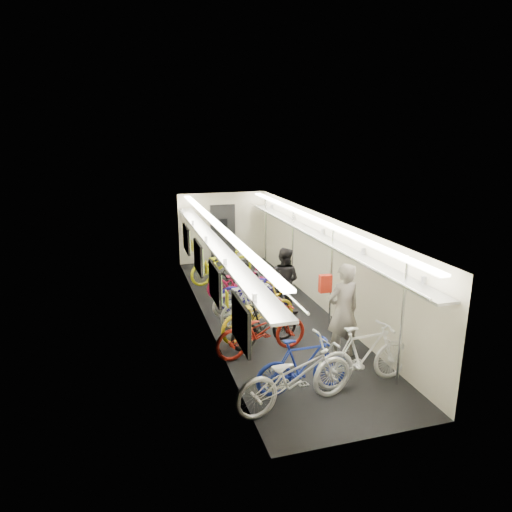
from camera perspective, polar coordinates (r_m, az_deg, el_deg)
train_car_shell at (r=11.47m, az=-1.49°, el=1.58°), size 10.00×10.00×10.00m
bicycle_0 at (r=7.62m, az=4.94°, el=-14.68°), size 2.25×1.14×1.13m
bicycle_1 at (r=8.04m, az=5.90°, el=-13.43°), size 1.70×0.49×1.02m
bicycle_2 at (r=9.27m, az=0.69°, el=-9.24°), size 2.07×1.00×1.04m
bicycle_3 at (r=9.62m, az=1.14°, el=-8.48°), size 1.70×0.88×0.98m
bicycle_4 at (r=10.08m, az=0.33°, el=-7.09°), size 2.14×1.44×1.07m
bicycle_5 at (r=10.60m, az=-0.32°, el=-6.14°), size 1.72×0.77×1.00m
bicycle_6 at (r=11.33m, az=-1.40°, el=-4.83°), size 1.91×1.09×0.95m
bicycle_7 at (r=11.35m, az=-0.32°, el=-4.49°), size 1.83×0.90×1.06m
bicycle_8 at (r=12.31m, az=-2.13°, el=-3.28°), size 1.82×0.86×0.92m
bicycle_9 at (r=12.81m, az=-2.58°, el=-2.50°), size 1.61×0.87×0.93m
bicycle_10 at (r=13.69m, az=-4.30°, el=-0.99°), size 2.22×1.34×1.10m
bicycle_11 at (r=8.42m, az=13.37°, el=-11.94°), size 1.94×0.67×1.15m
passenger_near at (r=9.16m, az=10.83°, el=-6.78°), size 0.76×0.55×1.94m
passenger_mid at (r=11.29m, az=3.50°, el=-3.03°), size 1.02×1.01×1.66m
backpack at (r=9.72m, az=8.65°, el=-3.43°), size 0.26×0.14×0.38m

